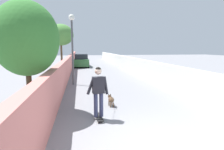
# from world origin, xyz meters

# --- Properties ---
(ground_plane) EXTENTS (80.00, 80.00, 0.00)m
(ground_plane) POSITION_xyz_m (14.00, 0.00, 0.00)
(ground_plane) COLOR gray
(wall_left) EXTENTS (48.00, 0.30, 1.52)m
(wall_left) POSITION_xyz_m (12.00, 2.90, 0.76)
(wall_left) COLOR #CC726B
(wall_left) RESTS_ON ground
(fence_right) EXTENTS (48.00, 0.30, 1.38)m
(fence_right) POSITION_xyz_m (12.00, -2.90, 0.69)
(fence_right) COLOR silver
(fence_right) RESTS_ON ground
(tree_left_near) EXTENTS (2.91, 2.91, 5.00)m
(tree_left_near) POSITION_xyz_m (19.00, 4.02, 3.75)
(tree_left_near) COLOR brown
(tree_left_near) RESTS_ON ground
(tree_left_mid) EXTENTS (2.17, 2.17, 3.87)m
(tree_left_mid) POSITION_xyz_m (3.00, 3.68, 2.60)
(tree_left_mid) COLOR #473523
(tree_left_mid) RESTS_ON ground
(lamp_post) EXTENTS (0.36, 0.36, 4.29)m
(lamp_post) POSITION_xyz_m (8.10, 2.35, 2.94)
(lamp_post) COLOR #4C4C51
(lamp_post) RESTS_ON ground
(skateboard) EXTENTS (0.81, 0.26, 0.08)m
(skateboard) POSITION_xyz_m (2.05, 1.36, 0.07)
(skateboard) COLOR black
(skateboard) RESTS_ON ground
(person_skateboarder) EXTENTS (0.25, 0.71, 1.62)m
(person_skateboarder) POSITION_xyz_m (2.05, 1.36, 1.03)
(person_skateboarder) COLOR #333859
(person_skateboarder) RESTS_ON skateboard
(dog) EXTENTS (1.59, 0.75, 1.06)m
(dog) POSITION_xyz_m (3.34, 0.74, 0.27)
(dog) COLOR brown
(dog) RESTS_ON ground
(car_near) EXTENTS (3.85, 1.80, 1.54)m
(car_near) POSITION_xyz_m (19.35, 1.75, 0.71)
(car_near) COLOR #336B38
(car_near) RESTS_ON ground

